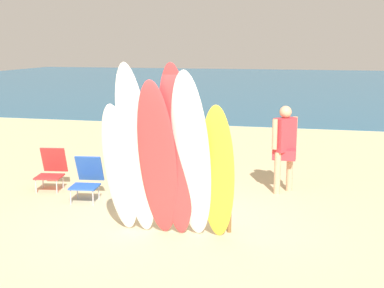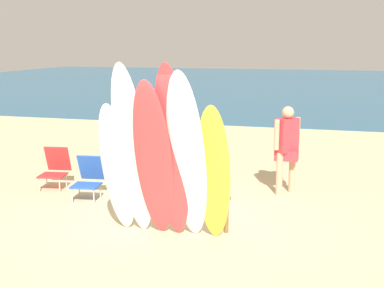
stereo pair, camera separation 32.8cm
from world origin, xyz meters
name	(u,v)px [view 1 (the left image)]	position (x,y,z in m)	size (l,w,h in m)	color
ground	(263,114)	(0.00, 14.00, 0.00)	(60.00, 60.00, 0.00)	#D3BC8C
ocean_water	(286,84)	(0.00, 30.43, 0.01)	(60.00, 40.00, 0.02)	#235B7F
surfboard_rack	(176,201)	(0.00, 0.00, 0.44)	(1.85, 0.07, 0.60)	brown
surfboard_white_0	(120,169)	(-0.73, -0.51, 1.04)	(0.49, 0.08, 2.15)	white
surfboard_white_1	(136,152)	(-0.44, -0.60, 1.34)	(0.52, 0.06, 2.76)	white
surfboard_red_2	(158,161)	(-0.10, -0.61, 1.23)	(0.56, 0.08, 2.55)	#D13D42
surfboard_red_3	(176,154)	(0.17, -0.57, 1.34)	(0.51, 0.08, 2.74)	#D13D42
surfboard_white_4	(191,158)	(0.39, -0.57, 1.29)	(0.56, 0.08, 2.68)	white
surfboard_yellow_5	(218,174)	(0.75, -0.44, 1.05)	(0.50, 0.06, 2.14)	yellow
beachgoer_midbeach	(177,136)	(-0.90, 3.44, 0.86)	(0.42, 0.44, 1.50)	#9E704C
beachgoer_strolling	(285,143)	(1.54, 2.43, 1.00)	(0.46, 0.53, 1.73)	tan
beach_chair_red	(87,177)	(-2.03, 1.10, 0.43)	(0.58, 0.74, 0.82)	#B7B7BC
beach_chair_blue	(139,163)	(-1.48, 2.48, 0.43)	(0.62, 0.76, 0.82)	#B7B7BC
beach_chair_striped	(52,168)	(-3.04, 1.60, 0.43)	(0.59, 0.71, 0.83)	#B7B7BC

